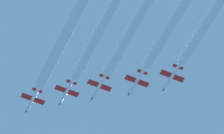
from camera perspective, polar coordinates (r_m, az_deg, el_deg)
The scene contains 10 objects.
jet_lead at distance 280.90m, azimuth -5.68°, elevation -2.37°, with size 8.47×12.34×2.97m.
jet_second_echelon at distance 276.18m, azimuth -3.28°, elevation -1.82°, with size 8.47×12.34×2.97m.
jet_third_echelon at distance 272.87m, azimuth -0.97°, elevation -1.43°, with size 8.47×12.34×2.97m.
jet_fourth_echelon at distance 269.64m, azimuth 1.69°, elevation -1.11°, with size 8.47×12.34×2.97m.
jet_fifth_echelon at distance 267.68m, azimuth 4.19°, elevation -0.76°, with size 8.47×12.34×2.97m.
smoke_trail_lead at distance 263.42m, azimuth -3.17°, elevation 2.50°, with size 3.41×51.38×3.41m.
smoke_trail_second_echelon at distance 259.37m, azimuth -0.54°, elevation 3.21°, with size 3.41×51.86×3.41m.
smoke_trail_third_echelon at distance 259.52m, azimuth 1.39°, elevation 2.69°, with size 3.41×40.22×3.41m.
smoke_trail_fourth_echelon at distance 254.43m, azimuth 4.80°, elevation 4.04°, with size 3.41×51.55×3.41m.
smoke_trail_fifth_echelon at distance 255.66m, azimuth 6.85°, elevation 3.46°, with size 3.41×40.20×3.41m.
Camera 1 is at (-65.42, -150.45, 1.20)m, focal length 129.27 mm.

